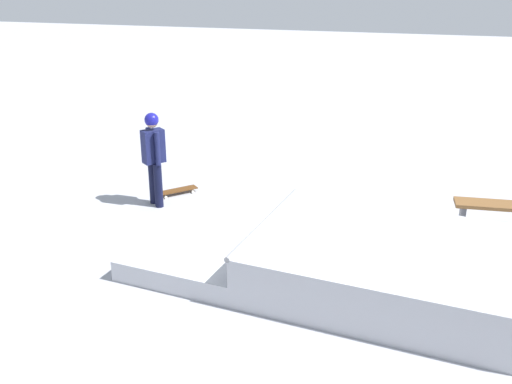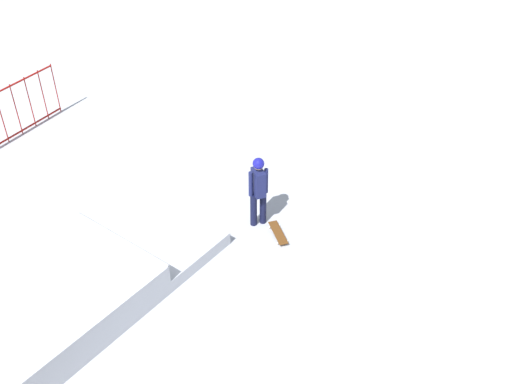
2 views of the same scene
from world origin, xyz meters
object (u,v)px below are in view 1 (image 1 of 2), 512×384
(skate_ramp, at_px, (354,262))
(skater, at_px, (154,152))
(skateboard, at_px, (177,190))
(park_bench, at_px, (504,211))

(skate_ramp, distance_m, skater, 4.31)
(skater, distance_m, skateboard, 1.11)
(skater, xyz_separation_m, skateboard, (-0.16, -0.58, -0.93))
(skate_ramp, distance_m, park_bench, 3.22)
(skater, bearing_deg, skateboard, 25.12)
(park_bench, bearing_deg, skate_ramp, 46.80)
(skate_ramp, bearing_deg, skateboard, -26.31)
(skater, xyz_separation_m, park_bench, (-6.01, -0.43, -0.65))
(park_bench, bearing_deg, skateboard, -1.51)
(skater, relative_size, skateboard, 2.42)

